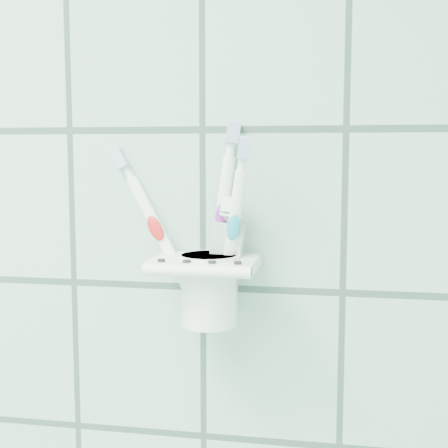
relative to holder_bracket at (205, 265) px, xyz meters
name	(u,v)px	position (x,y,z in m)	size (l,w,h in m)	color
holder_bracket	(205,265)	(0.00, 0.00, 0.00)	(0.11, 0.10, 0.03)	white
cup	(209,286)	(0.00, 0.00, -0.02)	(0.07, 0.07, 0.08)	white
toothbrush_pink	(201,218)	(-0.01, 0.01, 0.05)	(0.10, 0.05, 0.21)	white
toothbrush_blue	(208,217)	(0.00, 0.02, 0.05)	(0.04, 0.04, 0.22)	white
toothbrush_orange	(221,226)	(0.01, 0.01, 0.04)	(0.04, 0.03, 0.20)	white
toothpaste_tube	(218,248)	(0.01, 0.01, 0.02)	(0.05, 0.03, 0.14)	silver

